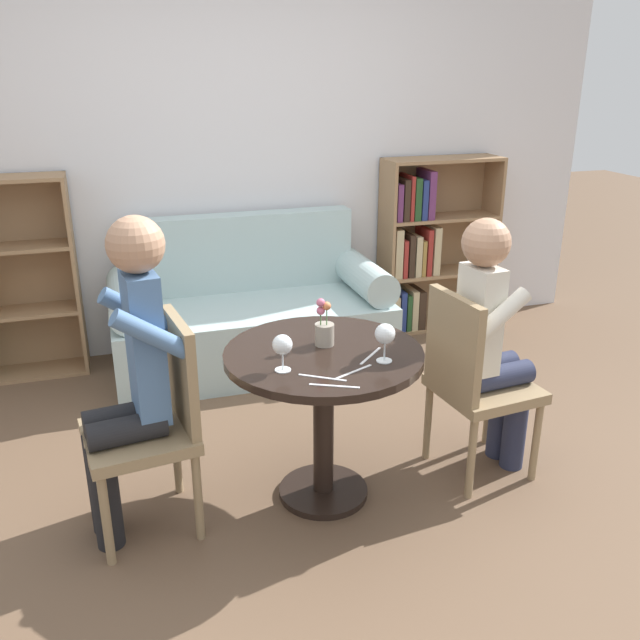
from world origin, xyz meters
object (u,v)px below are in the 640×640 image
(chair_right, at_px, (473,378))
(wine_glass_right, at_px, (385,335))
(bookshelf_right, at_px, (423,247))
(person_right, at_px, (491,340))
(couch, at_px, (250,317))
(person_left, at_px, (129,373))
(chair_left, at_px, (156,417))
(wine_glass_left, at_px, (282,346))
(flower_vase, at_px, (324,329))

(chair_right, distance_m, wine_glass_right, 0.61)
(bookshelf_right, bearing_deg, person_right, -106.47)
(couch, xyz_separation_m, chair_right, (0.70, -1.56, 0.18))
(bookshelf_right, height_order, person_left, person_left)
(bookshelf_right, xyz_separation_m, chair_left, (-2.03, -1.78, -0.10))
(person_left, height_order, wine_glass_right, person_left)
(bookshelf_right, bearing_deg, couch, -168.73)
(person_left, height_order, wine_glass_left, person_left)
(chair_right, xyz_separation_m, wine_glass_left, (-0.91, -0.10, 0.31))
(bookshelf_right, relative_size, person_left, 0.93)
(couch, xyz_separation_m, wine_glass_right, (0.20, -1.71, 0.51))
(person_right, height_order, wine_glass_left, person_right)
(chair_right, bearing_deg, bookshelf_right, -24.87)
(chair_right, distance_m, wine_glass_left, 0.97)
(flower_vase, bearing_deg, person_left, -175.97)
(chair_right, xyz_separation_m, person_left, (-1.48, 0.03, 0.22))
(bookshelf_right, xyz_separation_m, person_right, (-0.54, -1.81, 0.06))
(bookshelf_right, relative_size, flower_vase, 5.79)
(couch, height_order, flower_vase, couch)
(couch, xyz_separation_m, flower_vase, (0.02, -1.47, 0.46))
(couch, xyz_separation_m, chair_left, (-0.70, -1.51, 0.18))
(bookshelf_right, height_order, wine_glass_right, bookshelf_right)
(chair_left, bearing_deg, couch, 147.52)
(wine_glass_right, bearing_deg, chair_left, 167.78)
(person_left, xyz_separation_m, wine_glass_right, (0.98, -0.18, 0.11))
(chair_right, distance_m, flower_vase, 0.74)
(chair_left, bearing_deg, person_right, 80.96)
(bookshelf_right, bearing_deg, person_left, -139.59)
(person_right, bearing_deg, wine_glass_left, 90.83)
(couch, distance_m, person_right, 1.77)
(wine_glass_left, bearing_deg, wine_glass_right, -5.20)
(chair_right, bearing_deg, chair_left, 81.78)
(person_left, bearing_deg, chair_left, 95.39)
(chair_right, distance_m, person_right, 0.19)
(wine_glass_right, bearing_deg, wine_glass_left, 174.80)
(couch, height_order, chair_right, couch)
(person_left, distance_m, person_right, 1.57)
(chair_left, distance_m, person_right, 1.50)
(wine_glass_left, xyz_separation_m, wine_glass_right, (0.41, -0.04, 0.01))
(person_right, xyz_separation_m, wine_glass_right, (-0.59, -0.16, 0.16))
(bookshelf_right, distance_m, wine_glass_left, 2.48)
(couch, distance_m, flower_vase, 1.55)
(couch, relative_size, flower_vase, 8.09)
(wine_glass_right, distance_m, flower_vase, 0.30)
(person_left, distance_m, flower_vase, 0.81)
(chair_left, bearing_deg, wine_glass_left, 64.59)
(wine_glass_left, bearing_deg, couch, 82.84)
(chair_right, bearing_deg, person_right, -85.92)
(couch, relative_size, chair_right, 1.90)
(wine_glass_left, distance_m, flower_vase, 0.31)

